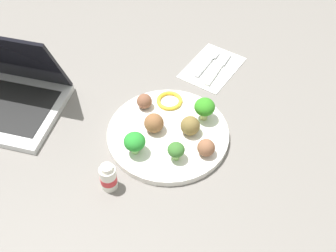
{
  "coord_description": "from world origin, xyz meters",
  "views": [
    {
      "loc": [
        -0.54,
        -0.36,
        0.76
      ],
      "look_at": [
        0.0,
        0.0,
        0.04
      ],
      "focal_mm": 45.85,
      "sensor_mm": 36.0,
      "label": 1
    }
  ],
  "objects_px": {
    "broccoli_floret_far_rim": "(135,142)",
    "napkin": "(212,67)",
    "plate": "(168,134)",
    "broccoli_floret_mid_right": "(205,107)",
    "meatball_front_right": "(154,123)",
    "meatball_back_right": "(190,126)",
    "fork": "(208,62)",
    "knife": "(219,67)",
    "broccoli_floret_front_right": "(176,150)",
    "meatball_front_left": "(206,148)",
    "pepper_ring_center": "(169,101)",
    "yogurt_bottle": "(108,178)",
    "meatball_center": "(144,101)"
  },
  "relations": [
    {
      "from": "broccoli_floret_mid_right",
      "to": "napkin",
      "type": "distance_m",
      "value": 0.21
    },
    {
      "from": "broccoli_floret_far_rim",
      "to": "broccoli_floret_mid_right",
      "type": "distance_m",
      "value": 0.19
    },
    {
      "from": "knife",
      "to": "napkin",
      "type": "bearing_deg",
      "value": 112.34
    },
    {
      "from": "meatball_front_left",
      "to": "knife",
      "type": "relative_size",
      "value": 0.27
    },
    {
      "from": "plate",
      "to": "fork",
      "type": "relative_size",
      "value": 2.32
    },
    {
      "from": "plate",
      "to": "napkin",
      "type": "relative_size",
      "value": 1.65
    },
    {
      "from": "plate",
      "to": "broccoli_floret_mid_right",
      "type": "distance_m",
      "value": 0.1
    },
    {
      "from": "meatball_front_right",
      "to": "fork",
      "type": "distance_m",
      "value": 0.29
    },
    {
      "from": "plate",
      "to": "broccoli_floret_front_right",
      "type": "height_order",
      "value": "broccoli_floret_front_right"
    },
    {
      "from": "plate",
      "to": "fork",
      "type": "distance_m",
      "value": 0.28
    },
    {
      "from": "broccoli_floret_mid_right",
      "to": "pepper_ring_center",
      "type": "xyz_separation_m",
      "value": [
        0.0,
        0.1,
        -0.03
      ]
    },
    {
      "from": "broccoli_floret_front_right",
      "to": "meatball_front_left",
      "type": "relative_size",
      "value": 1.11
    },
    {
      "from": "broccoli_floret_mid_right",
      "to": "pepper_ring_center",
      "type": "height_order",
      "value": "broccoli_floret_mid_right"
    },
    {
      "from": "meatball_center",
      "to": "napkin",
      "type": "bearing_deg",
      "value": -13.87
    },
    {
      "from": "plate",
      "to": "broccoli_floret_far_rim",
      "type": "height_order",
      "value": "broccoli_floret_far_rim"
    },
    {
      "from": "broccoli_floret_front_right",
      "to": "pepper_ring_center",
      "type": "height_order",
      "value": "broccoli_floret_front_right"
    },
    {
      "from": "meatball_center",
      "to": "meatball_back_right",
      "type": "relative_size",
      "value": 0.82
    },
    {
      "from": "meatball_back_right",
      "to": "fork",
      "type": "relative_size",
      "value": 0.37
    },
    {
      "from": "meatball_center",
      "to": "meatball_back_right",
      "type": "distance_m",
      "value": 0.13
    },
    {
      "from": "broccoli_floret_front_right",
      "to": "knife",
      "type": "relative_size",
      "value": 0.3
    },
    {
      "from": "plate",
      "to": "pepper_ring_center",
      "type": "height_order",
      "value": "pepper_ring_center"
    },
    {
      "from": "broccoli_floret_far_rim",
      "to": "napkin",
      "type": "xyz_separation_m",
      "value": [
        0.36,
        0.01,
        -0.05
      ]
    },
    {
      "from": "broccoli_floret_far_rim",
      "to": "napkin",
      "type": "height_order",
      "value": "broccoli_floret_far_rim"
    },
    {
      "from": "napkin",
      "to": "knife",
      "type": "distance_m",
      "value": 0.02
    },
    {
      "from": "napkin",
      "to": "plate",
      "type": "bearing_deg",
      "value": -172.59
    },
    {
      "from": "broccoli_floret_front_right",
      "to": "broccoli_floret_far_rim",
      "type": "bearing_deg",
      "value": 112.54
    },
    {
      "from": "knife",
      "to": "yogurt_bottle",
      "type": "xyz_separation_m",
      "value": [
        -0.46,
        0.01,
        0.02
      ]
    },
    {
      "from": "pepper_ring_center",
      "to": "yogurt_bottle",
      "type": "height_order",
      "value": "yogurt_bottle"
    },
    {
      "from": "napkin",
      "to": "fork",
      "type": "height_order",
      "value": "fork"
    },
    {
      "from": "broccoli_floret_far_rim",
      "to": "knife",
      "type": "height_order",
      "value": "broccoli_floret_far_rim"
    },
    {
      "from": "meatball_front_left",
      "to": "pepper_ring_center",
      "type": "xyz_separation_m",
      "value": [
        0.09,
        0.15,
        -0.01
      ]
    },
    {
      "from": "meatball_front_right",
      "to": "meatball_back_right",
      "type": "bearing_deg",
      "value": -61.77
    },
    {
      "from": "napkin",
      "to": "knife",
      "type": "bearing_deg",
      "value": -67.66
    },
    {
      "from": "meatball_front_left",
      "to": "napkin",
      "type": "xyz_separation_m",
      "value": [
        0.27,
        0.14,
        -0.03
      ]
    },
    {
      "from": "pepper_ring_center",
      "to": "broccoli_floret_far_rim",
      "type": "bearing_deg",
      "value": -172.26
    },
    {
      "from": "broccoli_floret_far_rim",
      "to": "meatball_front_right",
      "type": "distance_m",
      "value": 0.08
    },
    {
      "from": "meatball_front_right",
      "to": "meatball_center",
      "type": "distance_m",
      "value": 0.08
    },
    {
      "from": "meatball_center",
      "to": "meatball_front_left",
      "type": "xyz_separation_m",
      "value": [
        -0.04,
        -0.19,
        0.0
      ]
    },
    {
      "from": "fork",
      "to": "broccoli_floret_front_right",
      "type": "bearing_deg",
      "value": -161.59
    },
    {
      "from": "broccoli_floret_mid_right",
      "to": "napkin",
      "type": "bearing_deg",
      "value": 23.67
    },
    {
      "from": "broccoli_floret_mid_right",
      "to": "meatball_front_left",
      "type": "distance_m",
      "value": 0.11
    },
    {
      "from": "yogurt_bottle",
      "to": "meatball_center",
      "type": "bearing_deg",
      "value": 16.79
    },
    {
      "from": "fork",
      "to": "knife",
      "type": "distance_m",
      "value": 0.04
    },
    {
      "from": "meatball_front_right",
      "to": "meatball_back_right",
      "type": "distance_m",
      "value": 0.08
    },
    {
      "from": "meatball_center",
      "to": "napkin",
      "type": "height_order",
      "value": "meatball_center"
    },
    {
      "from": "broccoli_floret_front_right",
      "to": "meatball_front_left",
      "type": "height_order",
      "value": "broccoli_floret_front_right"
    },
    {
      "from": "pepper_ring_center",
      "to": "knife",
      "type": "height_order",
      "value": "pepper_ring_center"
    },
    {
      "from": "knife",
      "to": "plate",
      "type": "bearing_deg",
      "value": -176.36
    },
    {
      "from": "plate",
      "to": "yogurt_bottle",
      "type": "relative_size",
      "value": 4.07
    },
    {
      "from": "broccoli_floret_far_rim",
      "to": "napkin",
      "type": "relative_size",
      "value": 0.32
    }
  ]
}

